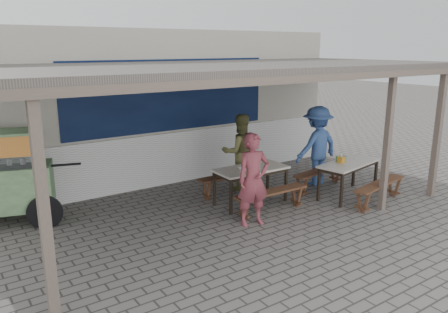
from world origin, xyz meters
name	(u,v)px	position (x,y,z in m)	size (l,w,h in m)	color
ground	(260,220)	(0.00, 0.00, 0.00)	(60.00, 60.00, 0.00)	#5E5955
back_wall	(168,106)	(0.00, 3.58, 1.72)	(9.00, 1.28, 3.50)	beige
warung_roof	(233,69)	(0.02, 0.90, 2.71)	(9.00, 4.21, 2.81)	#5D5550
table_left	(251,172)	(0.41, 0.82, 0.67)	(1.51, 0.74, 0.75)	silver
bench_left_street	(271,196)	(0.40, 0.16, 0.34)	(1.60, 0.31, 0.45)	brown
bench_left_wall	(232,179)	(0.42, 1.48, 0.34)	(1.60, 0.31, 0.45)	brown
table_right	(349,166)	(2.40, 0.00, 0.67)	(1.65, 0.92, 0.75)	silver
bench_right_street	(379,188)	(2.53, -0.69, 0.34)	(1.68, 0.58, 0.45)	brown
bench_right_wall	(320,174)	(2.28, 0.70, 0.34)	(1.68, 0.58, 0.45)	brown
vendor_cart	(6,175)	(-3.82, 2.39, 0.93)	(2.19, 1.27, 1.70)	#7BA970
patron_street_side	(253,180)	(-0.22, -0.06, 0.84)	(0.61, 0.40, 1.67)	brown
patron_wall_side	(240,152)	(0.80, 1.72, 0.85)	(0.83, 0.64, 1.70)	brown
patron_right_table	(317,146)	(2.48, 1.02, 0.91)	(1.18, 0.68, 1.82)	#38599B
tissue_box	(341,160)	(2.24, 0.09, 0.81)	(0.13, 0.13, 0.13)	orange
donation_box	(341,159)	(2.28, 0.13, 0.81)	(0.18, 0.12, 0.12)	#337345
condiment_jar	(259,161)	(0.77, 1.02, 0.79)	(0.07, 0.07, 0.08)	beige
condiment_bowl	(243,169)	(0.19, 0.80, 0.77)	(0.17, 0.17, 0.04)	white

